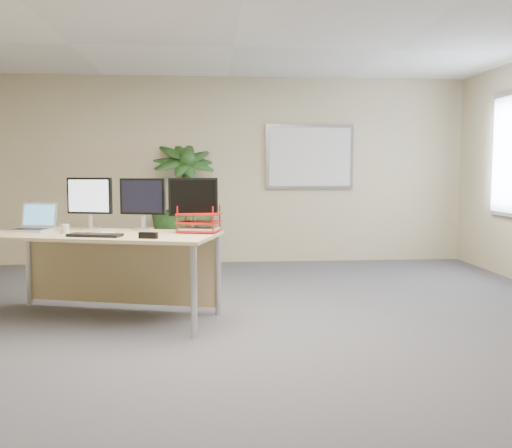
{
  "coord_description": "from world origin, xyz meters",
  "views": [
    {
      "loc": [
        -0.27,
        -4.36,
        1.36
      ],
      "look_at": [
        0.11,
        0.35,
        0.91
      ],
      "focal_mm": 40.0,
      "sensor_mm": 36.0,
      "label": 1
    }
  ],
  "objects": [
    {
      "name": "back_wall",
      "position": [
        0.0,
        4.0,
        1.35
      ],
      "size": [
        7.0,
        0.04,
        2.7
      ],
      "primitive_type": "cube",
      "color": "#C3B589",
      "rests_on": "floor"
    },
    {
      "name": "monitor_left",
      "position": [
        -1.41,
        1.17,
        1.08
      ],
      "size": [
        0.44,
        0.2,
        0.5
      ],
      "color": "silver",
      "rests_on": "desk"
    },
    {
      "name": "floor_plant",
      "position": [
        -0.65,
        3.7,
        0.75
      ],
      "size": [
        1.02,
        1.02,
        1.5
      ],
      "primitive_type": "imported",
      "rotation": [
        0.0,
        0.0,
        0.24
      ],
      "color": "#173914",
      "rests_on": "floor"
    },
    {
      "name": "spiral_notebook",
      "position": [
        -1.29,
        0.8,
        0.8
      ],
      "size": [
        0.3,
        0.26,
        0.01
      ],
      "primitive_type": "cube",
      "rotation": [
        0.0,
        0.0,
        -0.32
      ],
      "color": "silver",
      "rests_on": "desk"
    },
    {
      "name": "letter_tray",
      "position": [
        -0.37,
        0.84,
        0.87
      ],
      "size": [
        0.42,
        0.36,
        0.17
      ],
      "color": "#AB1B15",
      "rests_on": "desk"
    },
    {
      "name": "desk",
      "position": [
        -1.21,
        0.93,
        0.62
      ],
      "size": [
        2.22,
        1.39,
        0.79
      ],
      "color": "#D9C280",
      "rests_on": "floor"
    },
    {
      "name": "water_bottle",
      "position": [
        -2.03,
        1.35,
        0.92
      ],
      "size": [
        0.07,
        0.07,
        0.26
      ],
      "color": "silver",
      "rests_on": "desk"
    },
    {
      "name": "keyboard",
      "position": [
        -1.25,
        0.58,
        0.81
      ],
      "size": [
        0.49,
        0.27,
        0.03
      ],
      "primitive_type": "cube",
      "rotation": [
        0.0,
        0.0,
        -0.27
      ],
      "color": "black",
      "rests_on": "desk"
    },
    {
      "name": "monitor_dark",
      "position": [
        -0.42,
        0.84,
        1.08
      ],
      "size": [
        0.45,
        0.2,
        0.5
      ],
      "color": "silver",
      "rests_on": "desk"
    },
    {
      "name": "whiteboard",
      "position": [
        1.2,
        3.97,
        1.55
      ],
      "size": [
        1.3,
        0.04,
        0.95
      ],
      "color": "#A8A8AC",
      "rests_on": "back_wall"
    },
    {
      "name": "laptop",
      "position": [
        -1.92,
        1.14,
        0.86
      ],
      "size": [
        0.43,
        0.4,
        0.26
      ],
      "color": "silver",
      "rests_on": "desk"
    },
    {
      "name": "floor",
      "position": [
        0.0,
        0.0,
        0.0
      ],
      "size": [
        8.0,
        8.0,
        0.0
      ],
      "primitive_type": "plane",
      "color": "#4E4E53",
      "rests_on": "ground"
    },
    {
      "name": "coffee_mug",
      "position": [
        -1.57,
        0.86,
        0.83
      ],
      "size": [
        0.11,
        0.07,
        0.08
      ],
      "color": "silver",
      "rests_on": "desk"
    },
    {
      "name": "monitor_right",
      "position": [
        -0.9,
        1.06,
        1.07
      ],
      "size": [
        0.43,
        0.2,
        0.49
      ],
      "color": "silver",
      "rests_on": "desk"
    },
    {
      "name": "yellow_highlighter",
      "position": [
        -1.07,
        0.68,
        0.8
      ],
      "size": [
        0.11,
        0.06,
        0.02
      ],
      "primitive_type": "cylinder",
      "rotation": [
        0.0,
        1.57,
        -0.4
      ],
      "color": "yellow",
      "rests_on": "desk"
    },
    {
      "name": "stapler",
      "position": [
        -0.78,
        0.4,
        0.82
      ],
      "size": [
        0.17,
        0.08,
        0.05
      ],
      "primitive_type": "cube",
      "rotation": [
        0.0,
        0.0,
        -0.27
      ],
      "color": "black",
      "rests_on": "desk"
    },
    {
      "name": "orange_pen",
      "position": [
        -1.31,
        0.8,
        0.81
      ],
      "size": [
        0.14,
        0.05,
        0.01
      ],
      "primitive_type": "cylinder",
      "rotation": [
        0.0,
        1.57,
        0.28
      ],
      "color": "orange",
      "rests_on": "spiral_notebook"
    }
  ]
}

